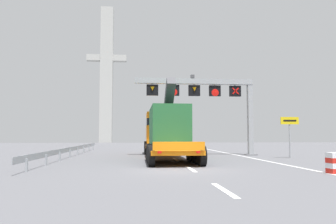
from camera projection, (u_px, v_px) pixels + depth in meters
name	position (u px, v px, depth m)	size (l,w,h in m)	color
ground	(179.00, 169.00, 15.42)	(112.00, 112.00, 0.00)	#5B5B60
lane_markings	(162.00, 151.00, 33.30)	(0.20, 50.51, 0.01)	silver
edge_line_right	(231.00, 154.00, 27.92)	(0.20, 63.00, 0.01)	silver
overhead_lane_gantry	(209.00, 94.00, 26.39)	(10.10, 0.90, 6.64)	#9EA0A5
heavy_haul_truck_orange	(165.00, 131.00, 24.21)	(3.03, 14.06, 5.30)	orange
exit_sign_yellow	(290.00, 127.00, 23.05)	(1.35, 0.15, 2.97)	#9EA0A5
guardrail_left	(73.00, 149.00, 25.01)	(0.13, 24.58, 0.76)	#999EA3
bridge_pylon_distant	(107.00, 73.00, 72.86)	(9.00, 2.00, 31.19)	#B7B7B2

